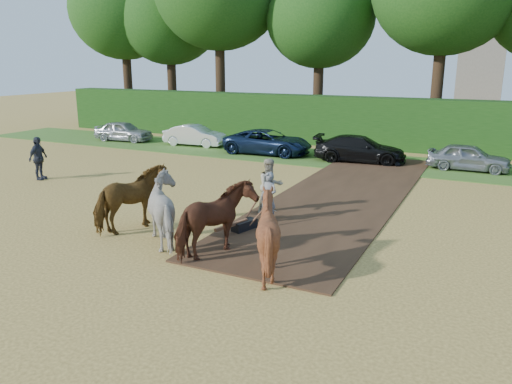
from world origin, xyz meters
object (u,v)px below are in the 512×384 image
Objects in this scene: spectator_far at (38,158)px; parked_cars at (416,153)px; spectator_near at (270,186)px; plough_team at (195,215)px.

spectator_far reaches higher than parked_cars.
spectator_far is 0.05× the size of parked_cars.
parked_cars is (14.45, 10.14, -0.29)m from spectator_far.
plough_team is at bearing -146.86° from spectator_near.
spectator_near is 11.22m from spectator_far.
spectator_near is 1.01× the size of spectator_far.
plough_team reaches higher than parked_cars.
spectator_far is at bearing -144.94° from parked_cars.
parked_cars is (3.71, 14.22, -0.33)m from plough_team.
parked_cars is (3.23, 10.26, -0.29)m from spectator_near.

